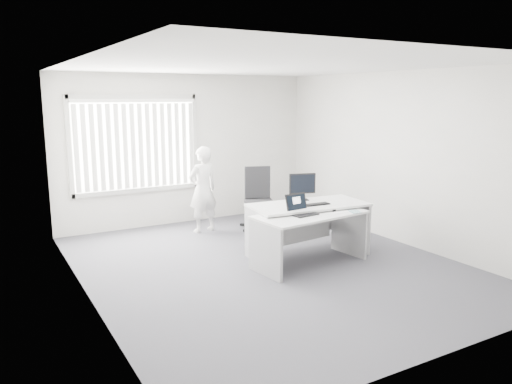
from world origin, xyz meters
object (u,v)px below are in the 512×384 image
person (203,190)px  laptop (304,205)px  desk_near (310,228)px  office_chair (259,210)px  monitor (302,187)px  desk_far (308,218)px

person → laptop: person is taller
desk_near → office_chair: bearing=73.9°
desk_near → person: 2.48m
person → laptop: size_ratio=4.17×
laptop → monitor: bearing=50.0°
person → monitor: person is taller
person → monitor: bearing=108.7°
laptop → desk_far: bearing=40.1°
desk_near → monitor: 0.83m
laptop → monitor: (0.42, 0.64, 0.12)m
office_chair → person: person is taller
desk_far → person: size_ratio=1.19×
desk_far → office_chair: bearing=90.3°
desk_near → person: size_ratio=1.12×
desk_far → laptop: bearing=-127.9°
desk_near → laptop: size_ratio=4.69×
desk_near → laptop: bearing=-176.7°
office_chair → monitor: 1.61m
desk_far → laptop: (-0.35, -0.37, 0.32)m
person → laptop: (0.47, -2.42, 0.13)m
office_chair → laptop: (-0.50, -2.11, 0.54)m
person → laptop: bearing=93.3°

